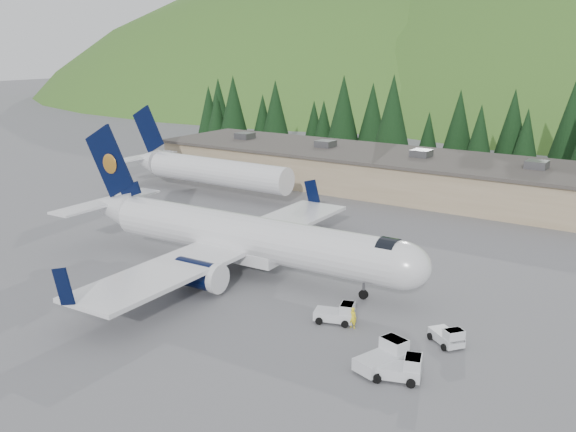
# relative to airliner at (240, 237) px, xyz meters

# --- Properties ---
(ground) EXTENTS (600.00, 600.00, 0.00)m
(ground) POSITION_rel_airliner_xyz_m (1.08, 0.04, -3.27)
(ground) COLOR slate
(airliner) EXTENTS (36.92, 34.59, 12.27)m
(airliner) POSITION_rel_airliner_xyz_m (0.00, 0.00, 0.00)
(airliner) COLOR white
(airliner) RESTS_ON ground
(second_airliner) EXTENTS (27.50, 11.00, 10.05)m
(second_airliner) POSITION_rel_airliner_xyz_m (-23.84, 22.04, 0.05)
(second_airliner) COLOR white
(second_airliner) RESTS_ON ground
(baggage_tug_a) EXTENTS (3.20, 2.43, 1.54)m
(baggage_tug_a) POSITION_rel_airliner_xyz_m (12.70, -4.57, -2.58)
(baggage_tug_a) COLOR silver
(baggage_tug_a) RESTS_ON ground
(baggage_tug_b) EXTENTS (2.91, 2.65, 1.41)m
(baggage_tug_b) POSITION_rel_airliner_xyz_m (20.77, -3.61, -2.64)
(baggage_tug_b) COLOR silver
(baggage_tug_b) RESTS_ON ground
(baggage_tug_c) EXTENTS (2.89, 3.79, 1.83)m
(baggage_tug_c) POSITION_rel_airliner_xyz_m (18.62, -9.00, -2.45)
(baggage_tug_c) COLOR silver
(baggage_tug_c) RESTS_ON ground
(terminal_building) EXTENTS (71.00, 17.00, 6.10)m
(terminal_building) POSITION_rel_airliner_xyz_m (-3.93, 38.04, -0.65)
(terminal_building) COLOR #9E8763
(terminal_building) RESTS_ON ground
(baggage_tug_d) EXTENTS (3.39, 2.58, 1.63)m
(baggage_tug_d) POSITION_rel_airliner_xyz_m (20.01, -9.69, -2.54)
(baggage_tug_d) COLOR silver
(baggage_tug_d) RESTS_ON ground
(ramp_worker) EXTENTS (0.60, 0.41, 1.60)m
(ramp_worker) POSITION_rel_airliner_xyz_m (14.07, -4.82, -2.47)
(ramp_worker) COLOR yellow
(ramp_worker) RESTS_ON ground
(tree_line) EXTENTS (111.44, 18.80, 14.20)m
(tree_line) POSITION_rel_airliner_xyz_m (-2.63, 61.43, 4.15)
(tree_line) COLOR black
(tree_line) RESTS_ON ground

